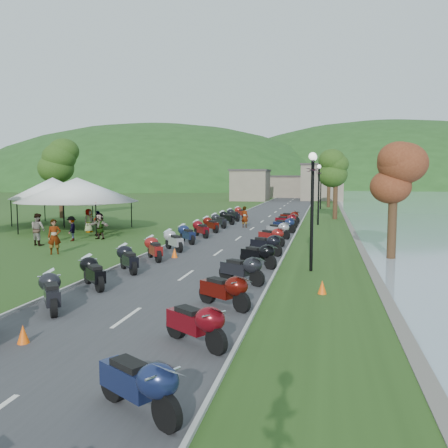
# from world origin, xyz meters

# --- Properties ---
(road) EXTENTS (7.00, 120.00, 0.02)m
(road) POSITION_xyz_m (0.00, 40.00, 0.01)
(road) COLOR #39393C
(road) RESTS_ON ground
(hills_backdrop) EXTENTS (360.00, 120.00, 76.00)m
(hills_backdrop) POSITION_xyz_m (0.00, 200.00, 0.00)
(hills_backdrop) COLOR #285621
(hills_backdrop) RESTS_ON ground
(far_building) EXTENTS (18.00, 16.00, 5.00)m
(far_building) POSITION_xyz_m (-2.00, 85.00, 2.50)
(far_building) COLOR gray
(far_building) RESTS_ON ground
(moto_row_left) EXTENTS (2.60, 47.23, 1.10)m
(moto_row_left) POSITION_xyz_m (-2.60, 20.67, 0.55)
(moto_row_left) COLOR #331411
(moto_row_left) RESTS_ON ground
(moto_row_right) EXTENTS (2.60, 39.90, 1.10)m
(moto_row_right) POSITION_xyz_m (2.53, 20.16, 0.55)
(moto_row_right) COLOR #331411
(moto_row_right) RESTS_ON ground
(vendor_tent_main) EXTENTS (6.03, 6.03, 4.00)m
(vendor_tent_main) POSITION_xyz_m (-12.68, 30.07, 2.00)
(vendor_tent_main) COLOR white
(vendor_tent_main) RESTS_ON ground
(vendor_tent_side) EXTENTS (4.75, 4.75, 4.00)m
(vendor_tent_side) POSITION_xyz_m (-17.19, 34.06, 2.00)
(vendor_tent_side) COLOR white
(vendor_tent_side) RESTS_ON ground
(tree_lakeside) EXTENTS (2.46, 2.46, 6.84)m
(tree_lakeside) POSITION_xyz_m (8.82, 22.16, 3.42)
(tree_lakeside) COLOR #32581A
(tree_lakeside) RESTS_ON ground
(pedestrian_a) EXTENTS (0.84, 0.79, 1.85)m
(pedestrian_a) POSITION_xyz_m (-8.35, 19.83, 0.00)
(pedestrian_a) COLOR slate
(pedestrian_a) RESTS_ON ground
(pedestrian_b) EXTENTS (1.05, 0.82, 1.92)m
(pedestrian_b) POSITION_xyz_m (-11.10, 22.54, 0.00)
(pedestrian_b) COLOR slate
(pedestrian_b) RESTS_ON ground
(pedestrian_c) EXTENTS (0.69, 1.10, 1.58)m
(pedestrian_c) POSITION_xyz_m (-10.16, 24.71, 0.00)
(pedestrian_c) COLOR slate
(pedestrian_c) RESTS_ON ground
(traffic_cone_near) EXTENTS (0.30, 0.30, 0.48)m
(traffic_cone_near) POSITION_xyz_m (-1.60, 7.49, 0.24)
(traffic_cone_near) COLOR #F2590C
(traffic_cone_near) RESTS_ON ground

